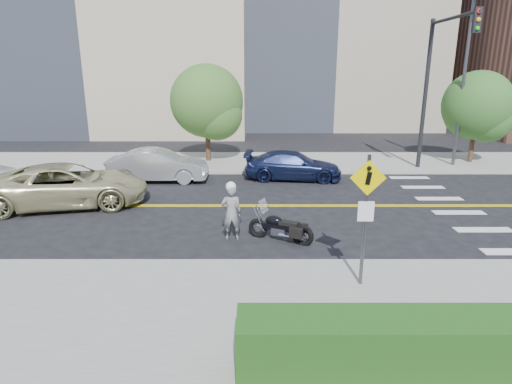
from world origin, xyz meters
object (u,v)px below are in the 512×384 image
at_px(motorcycle, 281,222).
at_px(parked_car_blue, 293,166).
at_px(suv, 68,185).
at_px(parked_car_silver, 158,165).
at_px(motorcyclist, 231,211).
at_px(pedestrian_sign, 366,208).

relative_size(motorcycle, parked_car_blue, 0.45).
xyz_separation_m(suv, parked_car_silver, (2.51, 3.65, -0.05)).
distance_m(motorcyclist, motorcycle, 1.48).
bearing_deg(motorcycle, parked_car_silver, 150.99).
bearing_deg(parked_car_blue, motorcycle, 178.23).
distance_m(motorcycle, suv, 8.38).
bearing_deg(motorcyclist, parked_car_blue, -113.57).
bearing_deg(suv, pedestrian_sign, -136.64).
height_order(motorcyclist, motorcycle, motorcyclist).
relative_size(pedestrian_sign, motorcyclist, 1.68).
relative_size(pedestrian_sign, parked_car_silver, 0.68).
xyz_separation_m(parked_car_silver, parked_car_blue, (6.11, 0.37, -0.09)).
distance_m(motorcyclist, parked_car_silver, 7.90).
bearing_deg(motorcyclist, parked_car_silver, -67.43).
xyz_separation_m(motorcycle, suv, (-7.65, 3.42, 0.18)).
distance_m(suv, parked_car_blue, 9.51).
distance_m(pedestrian_sign, motorcyclist, 4.47).
height_order(motorcycle, parked_car_blue, parked_car_blue).
xyz_separation_m(pedestrian_sign, suv, (-9.32, 6.34, -1.18)).
bearing_deg(motorcycle, motorcyclist, -158.72).
bearing_deg(parked_car_blue, motorcyclist, 167.47).
bearing_deg(suv, parked_car_silver, -46.91).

